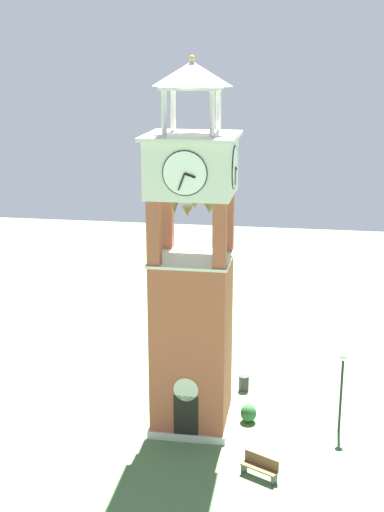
% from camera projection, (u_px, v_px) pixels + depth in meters
% --- Properties ---
extents(ground, '(80.00, 80.00, 0.00)m').
position_uv_depth(ground, '(192.00, 423.00, 33.18)').
color(ground, '#517547').
extents(clock_tower, '(3.94, 3.94, 16.71)m').
position_uv_depth(clock_tower, '(192.00, 288.00, 31.34)').
color(clock_tower, '#9E4C38').
rests_on(clock_tower, ground).
extents(park_bench, '(1.62, 1.13, 0.95)m').
position_uv_depth(park_bench, '(260.00, 467.00, 28.76)').
color(park_bench, brown).
rests_on(park_bench, ground).
extents(lamp_post, '(0.36, 0.36, 3.88)m').
position_uv_depth(lamp_post, '(342.00, 377.00, 31.74)').
color(lamp_post, black).
rests_on(lamp_post, ground).
extents(trash_bin, '(0.52, 0.52, 0.80)m').
position_uv_depth(trash_bin, '(244.00, 383.00, 36.31)').
color(trash_bin, '#2D2D33').
rests_on(trash_bin, ground).
extents(shrub_near_entry, '(0.75, 0.75, 0.90)m').
position_uv_depth(shrub_near_entry, '(249.00, 413.00, 33.18)').
color(shrub_near_entry, '#28562D').
rests_on(shrub_near_entry, ground).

